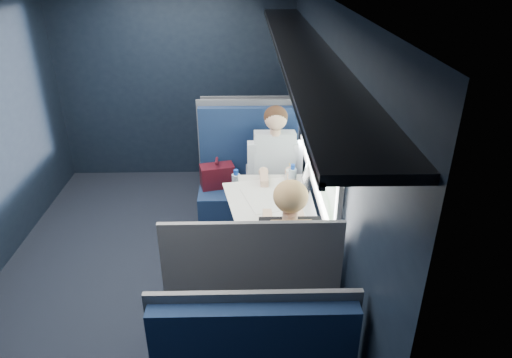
{
  "coord_description": "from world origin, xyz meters",
  "views": [
    {
      "loc": [
        0.82,
        -3.25,
        2.6
      ],
      "look_at": [
        0.9,
        0.0,
        0.95
      ],
      "focal_mm": 32.0,
      "sensor_mm": 36.0,
      "label": 1
    }
  ],
  "objects_px": {
    "seat_row_front": "(248,152)",
    "bottle_small": "(292,178)",
    "man": "(275,167)",
    "laptop": "(300,187)",
    "table": "(272,210)",
    "cup": "(290,175)",
    "seat_bay_far": "(252,307)",
    "seat_bay_near": "(248,187)",
    "woman": "(288,254)"
  },
  "relations": [
    {
      "from": "woman",
      "to": "seat_bay_far",
      "type": "bearing_deg",
      "value": -146.18
    },
    {
      "from": "bottle_small",
      "to": "seat_bay_near",
      "type": "bearing_deg",
      "value": 119.93
    },
    {
      "from": "cup",
      "to": "seat_row_front",
      "type": "bearing_deg",
      "value": 104.55
    },
    {
      "from": "seat_row_front",
      "to": "man",
      "type": "xyz_separation_m",
      "value": [
        0.25,
        -1.1,
        0.31
      ]
    },
    {
      "from": "table",
      "to": "bottle_small",
      "type": "height_order",
      "value": "bottle_small"
    },
    {
      "from": "seat_row_front",
      "to": "bottle_small",
      "type": "relative_size",
      "value": 4.95
    },
    {
      "from": "seat_bay_near",
      "to": "man",
      "type": "height_order",
      "value": "man"
    },
    {
      "from": "table",
      "to": "seat_bay_near",
      "type": "height_order",
      "value": "seat_bay_near"
    },
    {
      "from": "seat_bay_far",
      "to": "bottle_small",
      "type": "relative_size",
      "value": 5.37
    },
    {
      "from": "seat_bay_far",
      "to": "woman",
      "type": "bearing_deg",
      "value": 33.82
    },
    {
      "from": "seat_bay_far",
      "to": "man",
      "type": "relative_size",
      "value": 0.95
    },
    {
      "from": "seat_bay_far",
      "to": "bottle_small",
      "type": "xyz_separation_m",
      "value": [
        0.37,
        1.09,
        0.43
      ]
    },
    {
      "from": "seat_bay_far",
      "to": "man",
      "type": "xyz_separation_m",
      "value": [
        0.25,
        1.57,
        0.3
      ]
    },
    {
      "from": "laptop",
      "to": "bottle_small",
      "type": "distance_m",
      "value": 0.11
    },
    {
      "from": "table",
      "to": "seat_bay_near",
      "type": "distance_m",
      "value": 0.93
    },
    {
      "from": "seat_bay_far",
      "to": "laptop",
      "type": "bearing_deg",
      "value": 67.28
    },
    {
      "from": "seat_bay_near",
      "to": "bottle_small",
      "type": "xyz_separation_m",
      "value": [
        0.38,
        -0.66,
        0.42
      ]
    },
    {
      "from": "man",
      "to": "woman",
      "type": "bearing_deg",
      "value": -90.0
    },
    {
      "from": "woman",
      "to": "cup",
      "type": "bearing_deg",
      "value": 84.2
    },
    {
      "from": "seat_row_front",
      "to": "bottle_small",
      "type": "bearing_deg",
      "value": -76.99
    },
    {
      "from": "seat_row_front",
      "to": "cup",
      "type": "height_order",
      "value": "seat_row_front"
    },
    {
      "from": "woman",
      "to": "laptop",
      "type": "xyz_separation_m",
      "value": [
        0.17,
        0.84,
        0.07
      ]
    },
    {
      "from": "table",
      "to": "laptop",
      "type": "relative_size",
      "value": 2.85
    },
    {
      "from": "seat_bay_near",
      "to": "seat_bay_far",
      "type": "relative_size",
      "value": 1.0
    },
    {
      "from": "seat_bay_far",
      "to": "cup",
      "type": "height_order",
      "value": "seat_bay_far"
    },
    {
      "from": "man",
      "to": "bottle_small",
      "type": "xyz_separation_m",
      "value": [
        0.12,
        -0.48,
        0.13
      ]
    },
    {
      "from": "cup",
      "to": "table",
      "type": "bearing_deg",
      "value": -114.25
    },
    {
      "from": "man",
      "to": "seat_bay_far",
      "type": "bearing_deg",
      "value": -99.03
    },
    {
      "from": "seat_row_front",
      "to": "laptop",
      "type": "distance_m",
      "value": 1.76
    },
    {
      "from": "laptop",
      "to": "cup",
      "type": "relative_size",
      "value": 3.76
    },
    {
      "from": "seat_bay_far",
      "to": "cup",
      "type": "relative_size",
      "value": 13.51
    },
    {
      "from": "man",
      "to": "bottle_small",
      "type": "relative_size",
      "value": 5.64
    },
    {
      "from": "table",
      "to": "cup",
      "type": "height_order",
      "value": "cup"
    },
    {
      "from": "seat_bay_far",
      "to": "man",
      "type": "distance_m",
      "value": 1.62
    },
    {
      "from": "seat_bay_far",
      "to": "cup",
      "type": "bearing_deg",
      "value": 74.13
    },
    {
      "from": "seat_bay_near",
      "to": "seat_bay_far",
      "type": "bearing_deg",
      "value": -89.58
    },
    {
      "from": "seat_bay_near",
      "to": "laptop",
      "type": "xyz_separation_m",
      "value": [
        0.43,
        -0.74,
        0.38
      ]
    },
    {
      "from": "man",
      "to": "laptop",
      "type": "xyz_separation_m",
      "value": [
        0.17,
        -0.57,
        0.08
      ]
    },
    {
      "from": "table",
      "to": "seat_row_front",
      "type": "height_order",
      "value": "seat_row_front"
    },
    {
      "from": "table",
      "to": "laptop",
      "type": "xyz_separation_m",
      "value": [
        0.24,
        0.13,
        0.14
      ]
    },
    {
      "from": "seat_bay_far",
      "to": "bottle_small",
      "type": "bearing_deg",
      "value": 71.46
    },
    {
      "from": "table",
      "to": "man",
      "type": "xyz_separation_m",
      "value": [
        0.07,
        0.7,
        0.06
      ]
    },
    {
      "from": "woman",
      "to": "laptop",
      "type": "distance_m",
      "value": 0.86
    },
    {
      "from": "man",
      "to": "table",
      "type": "bearing_deg",
      "value": -95.52
    },
    {
      "from": "seat_bay_near",
      "to": "cup",
      "type": "distance_m",
      "value": 0.71
    },
    {
      "from": "man",
      "to": "cup",
      "type": "distance_m",
      "value": 0.33
    },
    {
      "from": "seat_bay_near",
      "to": "laptop",
      "type": "bearing_deg",
      "value": -59.53
    },
    {
      "from": "man",
      "to": "laptop",
      "type": "height_order",
      "value": "man"
    },
    {
      "from": "seat_bay_near",
      "to": "seat_row_front",
      "type": "height_order",
      "value": "seat_bay_near"
    },
    {
      "from": "table",
      "to": "woman",
      "type": "height_order",
      "value": "woman"
    }
  ]
}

